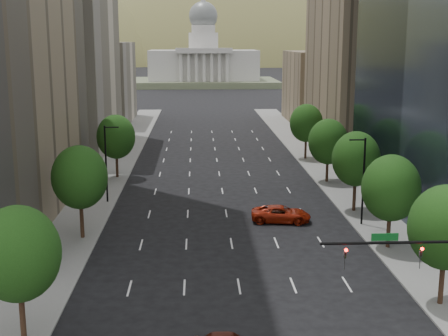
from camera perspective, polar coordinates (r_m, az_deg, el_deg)
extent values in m
cube|color=slate|center=(67.05, -13.18, -4.27)|extent=(6.00, 200.00, 0.15)
cube|color=slate|center=(68.48, 13.30, -3.94)|extent=(6.00, 200.00, 0.15)
cube|color=beige|center=(108.54, -14.51, 11.06)|extent=(14.00, 30.00, 35.00)
cube|color=beige|center=(141.32, -11.62, 7.85)|extent=(14.00, 26.00, 18.00)
cube|color=#8C7759|center=(107.12, 12.80, 9.80)|extent=(14.00, 30.00, 30.00)
cube|color=#8C7759|center=(139.56, 9.10, 7.49)|extent=(14.00, 26.00, 16.00)
cylinder|color=#382316|center=(45.90, 19.79, -9.76)|extent=(0.36, 0.36, 4.00)
ellipsoid|color=#16330E|center=(44.70, 20.13, -5.26)|extent=(5.20, 5.20, 5.98)
cylinder|color=#382316|center=(56.53, 15.21, -5.44)|extent=(0.36, 0.36, 3.90)
ellipsoid|color=#16330E|center=(55.58, 15.42, -1.82)|extent=(5.20, 5.20, 5.98)
cylinder|color=#382316|center=(67.59, 12.16, -2.36)|extent=(0.36, 0.36, 4.10)
ellipsoid|color=#16330E|center=(66.76, 12.30, 0.85)|extent=(5.20, 5.20, 5.98)
cylinder|color=#382316|center=(80.88, 9.67, -0.03)|extent=(0.36, 0.36, 3.80)
ellipsoid|color=#16330E|center=(80.23, 9.76, 2.46)|extent=(5.20, 5.20, 5.98)
cylinder|color=#382316|center=(96.27, 7.68, 1.99)|extent=(0.36, 0.36, 4.00)
ellipsoid|color=#16330E|center=(95.70, 7.74, 4.21)|extent=(5.20, 5.20, 5.98)
cylinder|color=#382316|center=(40.42, -18.44, -12.67)|extent=(0.36, 0.36, 4.00)
ellipsoid|color=#16330E|center=(39.04, -18.80, -7.63)|extent=(5.20, 5.20, 5.98)
cylinder|color=#382316|center=(58.68, -13.23, -4.57)|extent=(0.36, 0.36, 4.15)
ellipsoid|color=#16330E|center=(57.72, -13.41, -0.85)|extent=(5.20, 5.20, 5.98)
cylinder|color=#382316|center=(83.66, -10.03, 0.40)|extent=(0.36, 0.36, 3.95)
ellipsoid|color=#16330E|center=(83.01, -10.12, 2.92)|extent=(5.20, 5.20, 5.98)
cylinder|color=black|center=(62.20, 12.96, -1.31)|extent=(0.20, 0.20, 9.00)
cylinder|color=black|center=(61.17, 12.43, 2.60)|extent=(1.60, 0.14, 0.14)
cylinder|color=black|center=(70.47, -11.03, 0.31)|extent=(0.20, 0.20, 9.00)
cylinder|color=black|center=(69.64, -10.51, 3.79)|extent=(1.60, 0.14, 0.14)
cylinder|color=black|center=(37.13, 15.89, -6.76)|extent=(9.00, 0.18, 0.18)
imported|color=black|center=(37.80, 18.02, -7.44)|extent=(0.18, 0.22, 1.10)
imported|color=black|center=(36.48, 11.32, -7.78)|extent=(0.18, 0.22, 1.10)
sphere|color=#FF0C07|center=(37.58, 18.13, -7.24)|extent=(0.20, 0.20, 0.20)
sphere|color=#FF0C07|center=(36.25, 11.41, -7.57)|extent=(0.20, 0.20, 0.20)
cube|color=#0C591E|center=(36.81, 14.88, -6.29)|extent=(1.60, 0.06, 0.45)
cube|color=#596647|center=(253.90, -1.92, 8.03)|extent=(60.00, 40.00, 2.50)
cube|color=silver|center=(253.52, -1.93, 9.66)|extent=(44.00, 26.00, 12.00)
cube|color=silver|center=(239.36, -1.90, 10.97)|extent=(22.00, 4.00, 2.00)
cylinder|color=silver|center=(253.32, -1.95, 11.81)|extent=(12.00, 12.00, 7.00)
cylinder|color=silver|center=(253.37, -1.95, 12.94)|extent=(9.60, 9.60, 3.00)
sphere|color=slate|center=(253.51, -1.96, 14.09)|extent=(11.60, 11.60, 11.60)
cylinder|color=silver|center=(253.80, -1.97, 15.41)|extent=(1.80, 1.80, 2.50)
ellipsoid|color=olive|center=(581.99, -16.31, 6.34)|extent=(380.00, 342.00, 190.00)
ellipsoid|color=olive|center=(607.85, 1.48, 6.20)|extent=(440.00, 396.00, 240.00)
ellipsoid|color=olive|center=(679.79, 15.79, 6.96)|extent=(360.00, 324.00, 200.00)
imported|color=maroon|center=(62.99, 5.38, -4.32)|extent=(6.42, 3.58, 1.70)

